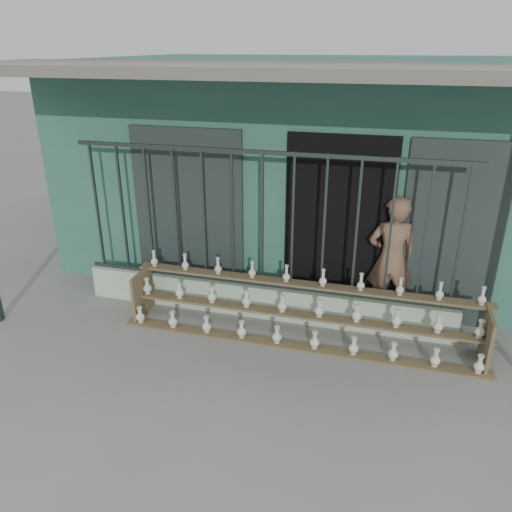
# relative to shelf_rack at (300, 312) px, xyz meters

# --- Properties ---
(ground) EXTENTS (60.00, 60.00, 0.00)m
(ground) POSITION_rel_shelf_rack_xyz_m (-0.59, -0.89, -0.36)
(ground) COLOR slate
(workshop_building) EXTENTS (7.40, 6.60, 3.21)m
(workshop_building) POSITION_rel_shelf_rack_xyz_m (-0.59, 3.34, 1.26)
(workshop_building) COLOR #2C5E4E
(workshop_building) RESTS_ON ground
(parapet_wall) EXTENTS (5.00, 0.20, 0.45)m
(parapet_wall) POSITION_rel_shelf_rack_xyz_m (-0.59, 0.41, -0.13)
(parapet_wall) COLOR #ABC2A6
(parapet_wall) RESTS_ON ground
(security_fence) EXTENTS (5.00, 0.04, 1.80)m
(security_fence) POSITION_rel_shelf_rack_xyz_m (-0.59, 0.41, 0.99)
(security_fence) COLOR #283330
(security_fence) RESTS_ON parapet_wall
(shelf_rack) EXTENTS (4.50, 0.68, 0.85)m
(shelf_rack) POSITION_rel_shelf_rack_xyz_m (0.00, 0.00, 0.00)
(shelf_rack) COLOR brown
(shelf_rack) RESTS_ON ground
(elderly_woman) EXTENTS (0.69, 0.53, 1.70)m
(elderly_woman) POSITION_rel_shelf_rack_xyz_m (1.03, 0.81, 0.49)
(elderly_woman) COLOR brown
(elderly_woman) RESTS_ON ground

